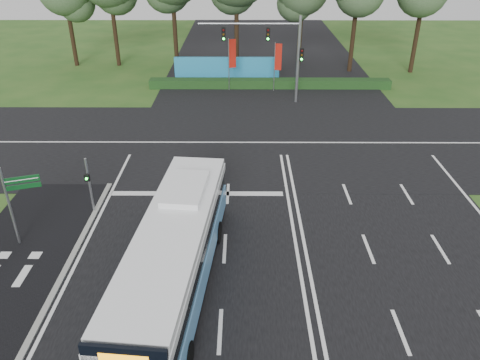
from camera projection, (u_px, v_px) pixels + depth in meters
name	position (u px, v px, depth m)	size (l,w,h in m)	color
ground	(296.00, 249.00, 21.49)	(120.00, 120.00, 0.00)	#27501A
road_main	(296.00, 249.00, 21.48)	(20.00, 120.00, 0.04)	black
road_cross	(279.00, 143.00, 32.02)	(120.00, 14.00, 0.05)	black
kerb_strip	(54.00, 292.00, 18.87)	(0.25, 18.00, 0.12)	gray
city_bus	(175.00, 255.00, 18.31)	(3.60, 12.18, 3.45)	#66ADEC
pedestrian_signal	(89.00, 184.00, 23.47)	(0.25, 0.40, 3.08)	gray
street_sign	(16.00, 196.00, 20.77)	(1.48, 0.56, 3.98)	gray
banner_flag_left	(231.00, 57.00, 40.96)	(0.66, 0.25, 4.63)	gray
banner_flag_mid	(277.00, 60.00, 40.83)	(0.63, 0.15, 4.31)	gray
traffic_light_gantry	(276.00, 46.00, 37.28)	(8.41, 0.28, 7.00)	gray
hedge	(270.00, 84.00, 42.83)	(22.00, 1.20, 0.80)	#173613
blue_hoarding	(227.00, 69.00, 44.71)	(10.00, 0.30, 2.20)	teal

